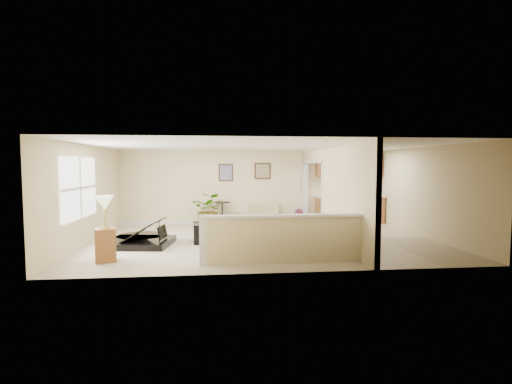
{
  "coord_description": "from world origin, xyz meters",
  "views": [
    {
      "loc": [
        -1.16,
        -9.63,
        1.97
      ],
      "look_at": [
        -0.18,
        0.4,
        1.26
      ],
      "focal_mm": 26.0,
      "sensor_mm": 36.0,
      "label": 1
    }
  ],
  "objects": [
    {
      "name": "back_wall",
      "position": [
        0.0,
        3.0,
        1.25
      ],
      "size": [
        9.0,
        0.04,
        2.5
      ],
      "primitive_type": "cube",
      "color": "beige",
      "rests_on": "floor"
    },
    {
      "name": "right_wall",
      "position": [
        4.5,
        0.0,
        1.25
      ],
      "size": [
        0.04,
        6.0,
        2.5
      ],
      "primitive_type": "cube",
      "color": "beige",
      "rests_on": "floor"
    },
    {
      "name": "palm_plant",
      "position": [
        -1.51,
        2.41,
        0.55
      ],
      "size": [
        1.22,
        1.13,
        1.11
      ],
      "color": "black",
      "rests_on": "floor"
    },
    {
      "name": "wall_art_left",
      "position": [
        -0.95,
        2.97,
        1.75
      ],
      "size": [
        0.48,
        0.04,
        0.58
      ],
      "color": "#3A2215",
      "rests_on": "back_wall"
    },
    {
      "name": "pony_half_wall",
      "position": [
        0.08,
        -2.3,
        0.52
      ],
      "size": [
        3.42,
        0.22,
        1.0
      ],
      "color": "beige",
      "rests_on": "floor"
    },
    {
      "name": "front_wall",
      "position": [
        0.0,
        -3.0,
        1.25
      ],
      "size": [
        9.0,
        0.04,
        2.5
      ],
      "primitive_type": "cube",
      "color": "beige",
      "rests_on": "floor"
    },
    {
      "name": "kitchen_cabinets",
      "position": [
        3.19,
        2.73,
        0.87
      ],
      "size": [
        2.36,
        0.65,
        2.33
      ],
      "color": "brown",
      "rests_on": "floor"
    },
    {
      "name": "wall_mirror",
      "position": [
        0.3,
        2.97,
        1.8
      ],
      "size": [
        0.55,
        0.04,
        0.55
      ],
      "color": "#3A2215",
      "rests_on": "back_wall"
    },
    {
      "name": "accent_table",
      "position": [
        -1.08,
        2.65,
        0.5
      ],
      "size": [
        0.54,
        0.54,
        0.79
      ],
      "color": "black",
      "rests_on": "floor"
    },
    {
      "name": "lamp_stand",
      "position": [
        -3.51,
        -1.81,
        0.58
      ],
      "size": [
        0.49,
        0.49,
        1.36
      ],
      "color": "brown",
      "rests_on": "floor"
    },
    {
      "name": "kitchen_vinyl",
      "position": [
        3.15,
        0.0,
        0.0
      ],
      "size": [
        2.7,
        6.0,
        0.01
      ],
      "primitive_type": "cube",
      "color": "tan",
      "rests_on": "floor"
    },
    {
      "name": "piano_bench",
      "position": [
        -1.66,
        -0.04,
        0.25
      ],
      "size": [
        0.44,
        0.77,
        0.49
      ],
      "primitive_type": "cube",
      "rotation": [
        0.0,
        0.0,
        0.1
      ],
      "color": "black",
      "rests_on": "floor"
    },
    {
      "name": "ceiling",
      "position": [
        0.0,
        0.0,
        2.5
      ],
      "size": [
        9.0,
        6.0,
        0.04
      ],
      "primitive_type": "cube",
      "color": "white",
      "rests_on": "back_wall"
    },
    {
      "name": "piano",
      "position": [
        -3.18,
        -0.19,
        0.6
      ],
      "size": [
        1.91,
        1.96,
        1.43
      ],
      "rotation": [
        0.0,
        0.0,
        -0.14
      ],
      "color": "black",
      "rests_on": "floor"
    },
    {
      "name": "small_plant",
      "position": [
        1.4,
        2.19,
        0.24
      ],
      "size": [
        0.36,
        0.36,
        0.57
      ],
      "color": "black",
      "rests_on": "floor"
    },
    {
      "name": "left_wall",
      "position": [
        -4.5,
        0.0,
        1.25
      ],
      "size": [
        0.04,
        6.0,
        2.5
      ],
      "primitive_type": "cube",
      "color": "beige",
      "rests_on": "floor"
    },
    {
      "name": "interior_partition",
      "position": [
        1.8,
        0.25,
        1.22
      ],
      "size": [
        0.18,
        5.99,
        2.5
      ],
      "color": "beige",
      "rests_on": "floor"
    },
    {
      "name": "floor",
      "position": [
        0.0,
        0.0,
        0.0
      ],
      "size": [
        9.0,
        9.0,
        0.0
      ],
      "primitive_type": "plane",
      "color": "#C1AF96",
      "rests_on": "ground"
    },
    {
      "name": "left_window",
      "position": [
        -4.49,
        -0.5,
        1.45
      ],
      "size": [
        0.05,
        2.15,
        1.45
      ],
      "primitive_type": "cube",
      "color": "white",
      "rests_on": "left_wall"
    },
    {
      "name": "loveseat",
      "position": [
        -0.02,
        2.7,
        0.35
      ],
      "size": [
        1.95,
        1.51,
        0.91
      ],
      "rotation": [
        0.0,
        0.0,
        -0.43
      ],
      "color": "tan",
      "rests_on": "floor"
    }
  ]
}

